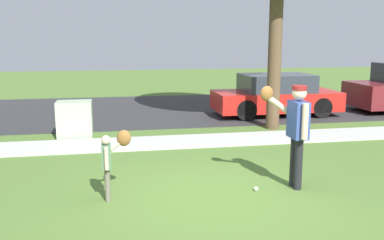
% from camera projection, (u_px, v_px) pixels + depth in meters
% --- Properties ---
extents(ground_plane, '(48.00, 48.00, 0.00)m').
position_uv_depth(ground_plane, '(182.00, 144.00, 10.31)').
color(ground_plane, '#4C6B2D').
extents(sidewalk_strip, '(36.00, 1.20, 0.06)m').
position_uv_depth(sidewalk_strip, '(182.00, 141.00, 10.40)').
color(sidewalk_strip, '#B2B2AD').
rests_on(sidewalk_strip, ground).
extents(road_surface, '(36.00, 6.80, 0.02)m').
position_uv_depth(road_surface, '(159.00, 109.00, 15.23)').
color(road_surface, '#2D2D30').
rests_on(road_surface, ground).
extents(person_adult, '(0.70, 0.64, 1.75)m').
position_uv_depth(person_adult, '(295.00, 125.00, 7.11)').
color(person_adult, black).
rests_on(person_adult, ground).
extents(person_child, '(0.46, 0.41, 1.08)m').
position_uv_depth(person_child, '(111.00, 156.00, 6.67)').
color(person_child, '#6B6656').
rests_on(person_child, ground).
extents(baseball, '(0.07, 0.07, 0.07)m').
position_uv_depth(baseball, '(256.00, 189.00, 7.13)').
color(baseball, white).
rests_on(baseball, ground).
extents(utility_cabinet, '(0.86, 0.61, 0.94)m').
position_uv_depth(utility_cabinet, '(75.00, 120.00, 10.84)').
color(utility_cabinet, '#9EB293').
rests_on(utility_cabinet, ground).
extents(parked_hatchback_red, '(4.00, 1.75, 1.33)m').
position_uv_depth(parked_hatchback_red, '(276.00, 95.00, 13.93)').
color(parked_hatchback_red, red).
rests_on(parked_hatchback_red, road_surface).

